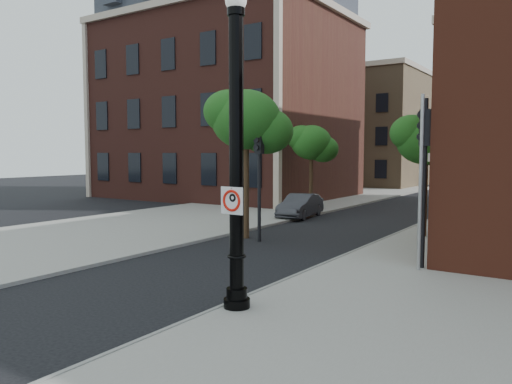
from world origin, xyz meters
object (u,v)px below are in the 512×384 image
Objects in this scene: parked_car at (300,206)px; traffic_signal_left at (259,161)px; lamppost at (236,167)px; no_parking_sign at (232,200)px; traffic_signal_right at (424,156)px.

traffic_signal_left reaches higher than parked_car.
lamppost is 1.46× the size of traffic_signal_left.
lamppost is 1.78× the size of parked_car.
traffic_signal_right is at bearing 71.81° from no_parking_sign.
no_parking_sign is 17.09m from parked_car.
no_parking_sign is 7.00m from traffic_signal_right.
lamppost is 6.77m from traffic_signal_right.
parked_car is at bearing 113.85° from lamppost.
traffic_signal_left is at bearing 120.31° from lamppost.
lamppost reaches higher than traffic_signal_right.
traffic_signal_left is 7.12m from traffic_signal_right.
no_parking_sign is at bearing -74.34° from parked_car.
lamppost reaches higher than parked_car.
no_parking_sign is 0.12× the size of traffic_signal_right.
no_parking_sign reaches higher than parked_car.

